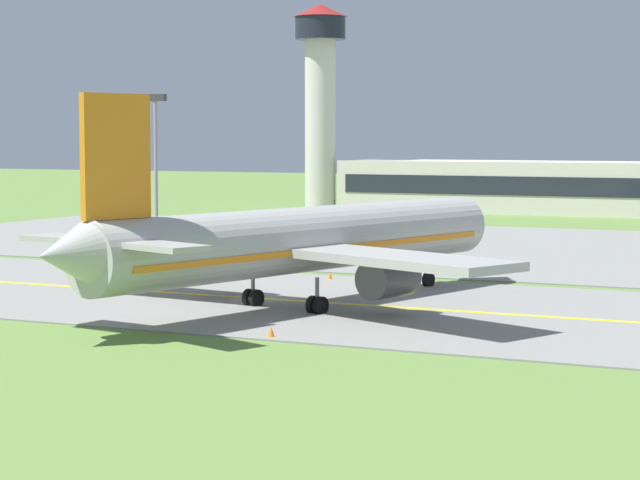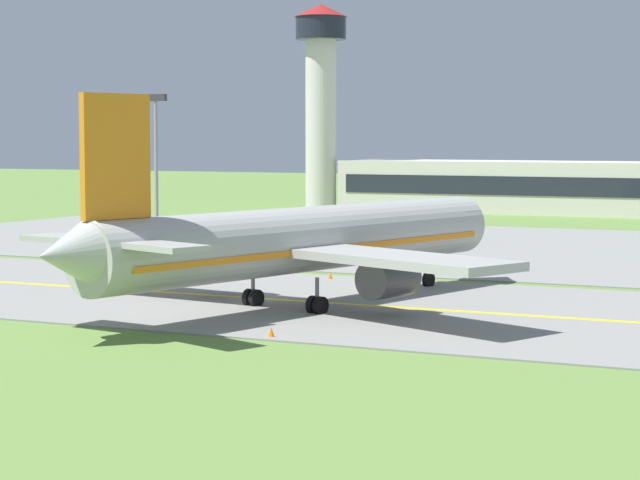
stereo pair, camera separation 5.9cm
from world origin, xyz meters
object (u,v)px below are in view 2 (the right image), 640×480
at_px(service_truck_fuel, 435,231).
at_px(airplane_lead, 301,241).
at_px(control_tower, 321,87).
at_px(apron_light_mast, 156,148).

bearing_deg(service_truck_fuel, airplane_lead, -80.76).
distance_m(airplane_lead, control_tower, 103.45).
distance_m(control_tower, apron_light_mast, 56.82).
height_order(airplane_lead, control_tower, control_tower).
height_order(service_truck_fuel, control_tower, control_tower).
distance_m(service_truck_fuel, control_tower, 63.85).
relative_size(airplane_lead, service_truck_fuel, 6.22).
relative_size(service_truck_fuel, apron_light_mast, 0.43).
relative_size(service_truck_fuel, control_tower, 0.21).
xyz_separation_m(airplane_lead, service_truck_fuel, (-6.97, 42.87, -2.60)).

